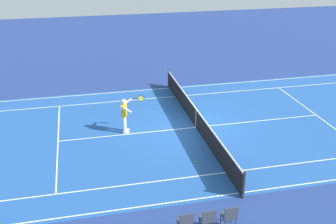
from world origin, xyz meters
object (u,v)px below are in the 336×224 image
tennis_ball (197,162)px  spectator_chair_2 (185,222)px  spectator_chair_0 (230,215)px  spectator_chair_1 (208,218)px  tennis_player_near (125,114)px  tennis_net (196,118)px

tennis_ball → spectator_chair_2: spectator_chair_2 is taller
spectator_chair_0 → spectator_chair_1: size_ratio=1.00×
spectator_chair_2 → tennis_ball: bearing=-111.2°
spectator_chair_1 → tennis_player_near: bearing=-78.2°
tennis_ball → spectator_chair_1: bearing=77.9°
tennis_net → spectator_chair_0: (1.05, 7.22, 0.03)m
tennis_player_near → spectator_chair_0: size_ratio=1.93×
tennis_net → spectator_chair_0: tennis_net is taller
spectator_chair_0 → spectator_chair_2: size_ratio=1.00×
spectator_chair_1 → spectator_chair_2: bearing=0.0°
spectator_chair_2 → tennis_player_near: bearing=-83.5°
tennis_ball → spectator_chair_1: 4.20m
tennis_net → spectator_chair_0: size_ratio=13.30×
tennis_player_near → spectator_chair_2: bearing=96.5°
tennis_player_near → spectator_chair_1: tennis_player_near is taller
tennis_player_near → spectator_chair_0: (-2.27, 7.49, -0.41)m
tennis_ball → spectator_chair_0: 4.11m
spectator_chair_0 → spectator_chair_2: bearing=0.0°
tennis_player_near → tennis_ball: (-2.44, 3.41, -0.90)m
tennis_ball → spectator_chair_1: (0.87, 4.08, 0.49)m
tennis_player_near → spectator_chair_2: tennis_player_near is taller
tennis_player_near → spectator_chair_1: bearing=101.8°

